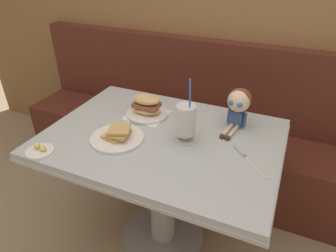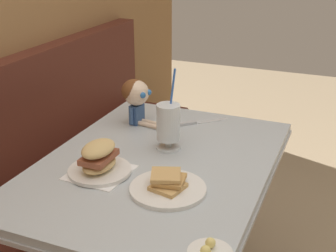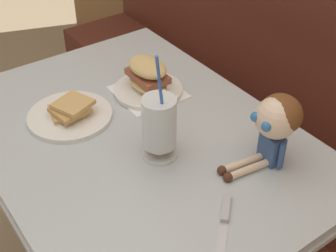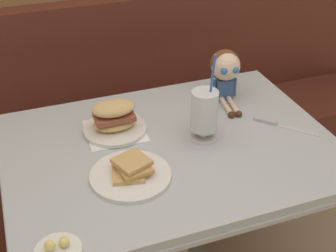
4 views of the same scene
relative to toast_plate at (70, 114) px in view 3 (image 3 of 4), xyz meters
The scene contains 7 objects.
booth_bench 0.88m from the toast_plate, 76.85° to the left, with size 2.60×0.48×1.00m.
diner_table 0.30m from the toast_plate, 34.14° to the left, with size 1.11×0.81×0.74m.
toast_plate is the anchor object (origin of this frame).
milkshake_glass 0.33m from the toast_plate, 22.21° to the left, with size 0.10×0.10×0.32m.
sandwich_plate 0.27m from the toast_plate, 85.75° to the left, with size 0.22×0.22×0.12m.
butter_knife 0.58m from the toast_plate, 11.01° to the left, with size 0.18×0.18×0.01m.
seated_doll 0.60m from the toast_plate, 35.76° to the left, with size 0.13×0.23×0.20m.
Camera 3 is at (0.90, -0.35, 1.57)m, focal length 50.00 mm.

